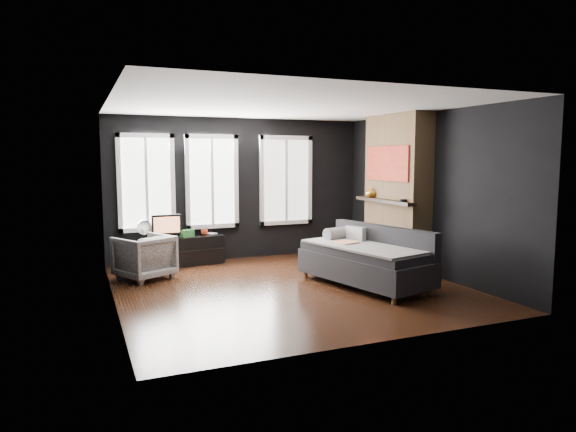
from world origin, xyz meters
name	(u,v)px	position (x,y,z in m)	size (l,w,h in m)	color
floor	(289,287)	(0.00, 0.00, 0.00)	(5.00, 5.00, 0.00)	black
ceiling	(290,106)	(0.00, 0.00, 2.70)	(5.00, 5.00, 0.00)	white
wall_back	(240,189)	(0.00, 2.50, 1.35)	(5.00, 0.02, 2.70)	black
wall_left	(112,204)	(-2.50, 0.00, 1.35)	(0.02, 5.00, 2.70)	black
wall_right	(428,194)	(2.50, 0.00, 1.35)	(0.02, 5.00, 2.70)	black
windows	(216,134)	(-0.45, 2.46, 2.38)	(4.00, 0.16, 1.76)	white
fireplace	(397,192)	(2.30, 0.60, 1.35)	(0.70, 1.62, 2.70)	#93724C
sofa	(365,256)	(1.10, -0.34, 0.45)	(1.05, 2.11, 0.91)	black
stripe_pillow	(356,238)	(1.22, 0.14, 0.65)	(0.09, 0.38, 0.38)	gray
armchair	(144,255)	(-1.95, 1.41, 0.39)	(0.77, 0.72, 0.79)	white
media_console	(181,251)	(-1.20, 2.24, 0.26)	(1.52, 0.48, 0.52)	black
monitor	(167,225)	(-1.46, 2.19, 0.76)	(0.53, 0.11, 0.48)	black
desk_fan	(144,230)	(-1.86, 2.12, 0.70)	(0.25, 0.25, 0.36)	gray
mug	(204,231)	(-0.75, 2.29, 0.59)	(0.13, 0.10, 0.13)	red
book	(207,229)	(-0.69, 2.34, 0.63)	(0.16, 0.02, 0.22)	#A39B82
storage_box	(187,233)	(-1.09, 2.20, 0.59)	(0.23, 0.15, 0.13)	#2C6A2E
mantel_vase	(371,192)	(2.05, 1.05, 1.32)	(0.19, 0.20, 0.19)	gold
mantel_clock	(403,200)	(2.05, 0.05, 1.25)	(0.12, 0.12, 0.04)	black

